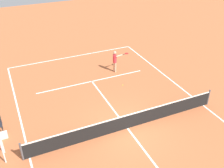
% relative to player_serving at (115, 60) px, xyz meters
% --- Properties ---
extents(ground_plane, '(60.00, 60.00, 0.00)m').
position_rel_player_serving_xyz_m(ground_plane, '(2.22, 6.43, -1.03)').
color(ground_plane, '#B76038').
extents(court_lines, '(10.92, 20.95, 0.01)m').
position_rel_player_serving_xyz_m(court_lines, '(2.22, 6.43, -1.03)').
color(court_lines, white).
rests_on(court_lines, ground).
extents(tennis_net, '(11.52, 0.10, 1.07)m').
position_rel_player_serving_xyz_m(tennis_net, '(2.22, 6.43, -0.53)').
color(tennis_net, '#4C4C51').
rests_on(tennis_net, ground).
extents(player_serving, '(1.32, 0.45, 1.73)m').
position_rel_player_serving_xyz_m(player_serving, '(0.00, 0.00, 0.00)').
color(player_serving, '#D8A884').
rests_on(player_serving, ground).
extents(tennis_ball, '(0.07, 0.07, 0.07)m').
position_rel_player_serving_xyz_m(tennis_ball, '(0.40, 2.15, -1.00)').
color(tennis_ball, '#CCE033').
rests_on(tennis_ball, ground).
extents(equipment_bag, '(0.76, 0.32, 0.30)m').
position_rel_player_serving_xyz_m(equipment_bag, '(8.82, 4.35, -0.88)').
color(equipment_bag, white).
rests_on(equipment_bag, ground).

